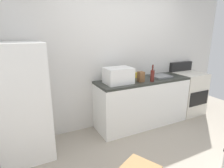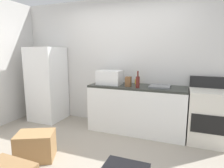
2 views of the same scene
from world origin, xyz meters
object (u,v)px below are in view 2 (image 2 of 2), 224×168
Objects in this scene: wine_bottle at (138,82)px; knife_block at (128,82)px; coffee_mug at (137,82)px; stove_oven at (207,115)px; refrigerator at (47,84)px; cardboard_box_medium at (36,146)px; microwave at (110,77)px.

knife_block is at bearing 159.97° from wine_bottle.
coffee_mug is (-0.10, 0.37, -0.06)m from wine_bottle.
knife_block is at bearing -174.68° from stove_oven.
knife_block is at bearing -106.33° from coffee_mug.
refrigerator is 1.80m from cardboard_box_medium.
microwave is 0.54m from coffee_mug.
coffee_mug is at bearing 105.70° from wine_bottle.
stove_oven reaches higher than cardboard_box_medium.
wine_bottle is at bearing -20.03° from knife_block.
refrigerator is 2.02m from coffee_mug.
wine_bottle is 1.91m from cardboard_box_medium.
wine_bottle is at bearing -170.40° from stove_oven.
refrigerator is 16.28× the size of coffee_mug.
wine_bottle is (0.60, -0.16, -0.03)m from microwave.
stove_oven is 2.16× the size of cardboard_box_medium.
wine_bottle is at bearing -15.39° from microwave.
refrigerator is 5.43× the size of wine_bottle.
stove_oven is 1.85m from microwave.
refrigerator is 3.19× the size of cardboard_box_medium.
cardboard_box_medium is (-2.34, -1.47, -0.27)m from stove_oven.
wine_bottle is (2.11, -0.14, 0.20)m from refrigerator.
cardboard_box_medium is (-0.58, -1.44, -0.84)m from microwave.
knife_block is at bearing 53.82° from cardboard_box_medium.
wine_bottle is 0.59× the size of cardboard_box_medium.
refrigerator is at bearing -173.42° from coffee_mug.
refrigerator is 2.12m from wine_bottle.
cardboard_box_medium is at bearing -56.63° from refrigerator.
stove_oven is 6.11× the size of knife_block.
stove_oven is at bearing 32.14° from cardboard_box_medium.
stove_oven reaches higher than knife_block.
microwave is 0.90× the size of cardboard_box_medium.
coffee_mug is 2.10m from cardboard_box_medium.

